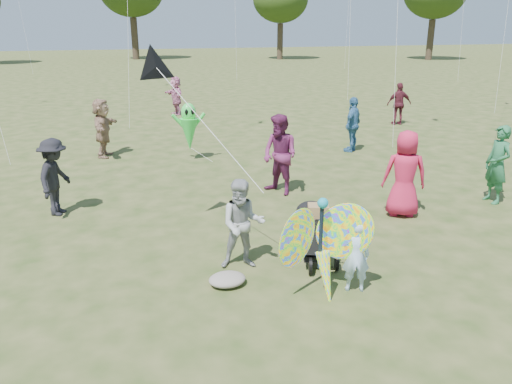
# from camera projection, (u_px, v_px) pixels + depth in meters

# --- Properties ---
(ground) EXTENTS (160.00, 160.00, 0.00)m
(ground) POSITION_uv_depth(u_px,v_px,m) (296.00, 285.00, 7.92)
(ground) COLOR #51592B
(ground) RESTS_ON ground
(child_girl) EXTENTS (0.49, 0.40, 1.17)m
(child_girl) POSITION_uv_depth(u_px,v_px,m) (356.00, 256.00, 7.59)
(child_girl) COLOR #AED0F7
(child_girl) RESTS_ON ground
(adult_man) EXTENTS (0.87, 0.74, 1.55)m
(adult_man) POSITION_uv_depth(u_px,v_px,m) (243.00, 224.00, 8.29)
(adult_man) COLOR #9B9CA0
(adult_man) RESTS_ON ground
(grey_bag) EXTENTS (0.59, 0.49, 0.19)m
(grey_bag) POSITION_uv_depth(u_px,v_px,m) (227.00, 279.00, 7.90)
(grey_bag) COLOR gray
(grey_bag) RESTS_ON ground
(crowd_a) EXTENTS (1.07, 0.91, 1.86)m
(crowd_a) POSITION_uv_depth(u_px,v_px,m) (405.00, 174.00, 10.54)
(crowd_a) COLOR #BF1E43
(crowd_a) RESTS_ON ground
(crowd_b) EXTENTS (0.98, 1.24, 1.68)m
(crowd_b) POSITION_uv_depth(u_px,v_px,m) (55.00, 177.00, 10.62)
(crowd_b) COLOR black
(crowd_b) RESTS_ON ground
(crowd_c) EXTENTS (1.06, 1.00, 1.76)m
(crowd_c) POSITION_uv_depth(u_px,v_px,m) (353.00, 124.00, 15.97)
(crowd_c) COLOR teal
(crowd_c) RESTS_ON ground
(crowd_d) EXTENTS (0.98, 1.76, 1.81)m
(crowd_d) POSITION_uv_depth(u_px,v_px,m) (103.00, 128.00, 15.33)
(crowd_d) COLOR #99745E
(crowd_d) RESTS_ON ground
(crowd_e) EXTENTS (1.08, 1.17, 1.94)m
(crowd_e) POSITION_uv_depth(u_px,v_px,m) (280.00, 155.00, 11.90)
(crowd_e) COLOR #68224F
(crowd_e) RESTS_ON ground
(crowd_f) EXTENTS (0.45, 0.67, 1.80)m
(crowd_f) POSITION_uv_depth(u_px,v_px,m) (497.00, 165.00, 11.35)
(crowd_f) COLOR #25633D
(crowd_f) RESTS_ON ground
(crowd_h) EXTENTS (1.06, 0.60, 1.70)m
(crowd_h) POSITION_uv_depth(u_px,v_px,m) (399.00, 104.00, 20.28)
(crowd_h) COLOR #551C28
(crowd_h) RESTS_ON ground
(crowd_j) EXTENTS (0.87, 1.66, 1.71)m
(crowd_j) POSITION_uv_depth(u_px,v_px,m) (176.00, 95.00, 22.59)
(crowd_j) COLOR #C6719A
(crowd_j) RESTS_ON ground
(jogging_stroller) EXTENTS (0.73, 1.13, 1.09)m
(jogging_stroller) POSITION_uv_depth(u_px,v_px,m) (315.00, 229.00, 8.50)
(jogging_stroller) COLOR black
(jogging_stroller) RESTS_ON ground
(butterfly_kite) EXTENTS (1.74, 0.75, 1.77)m
(butterfly_kite) POSITION_uv_depth(u_px,v_px,m) (323.00, 248.00, 7.36)
(butterfly_kite) COLOR #FA274E
(butterfly_kite) RESTS_ON ground
(delta_kite_rig) EXTENTS (1.91, 2.07, 2.37)m
(delta_kite_rig) POSITION_uv_depth(u_px,v_px,m) (157.00, 68.00, 8.87)
(delta_kite_rig) COLOR black
(delta_kite_rig) RESTS_ON ground
(alien_kite) EXTENTS (1.12, 0.69, 1.74)m
(alien_kite) POSITION_uv_depth(u_px,v_px,m) (189.00, 129.00, 14.87)
(alien_kite) COLOR #33DC49
(alien_kite) RESTS_ON ground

